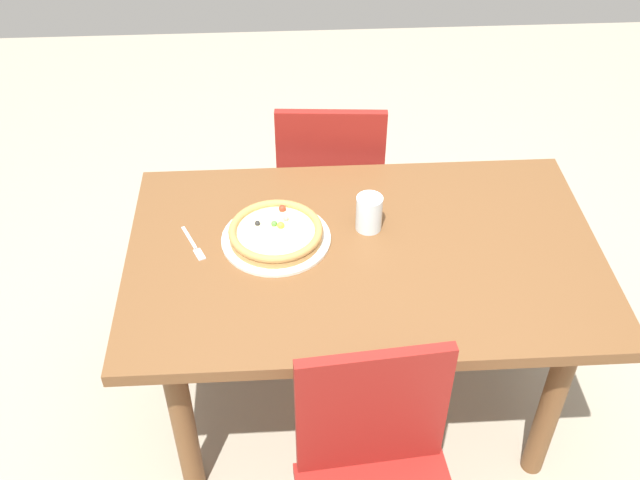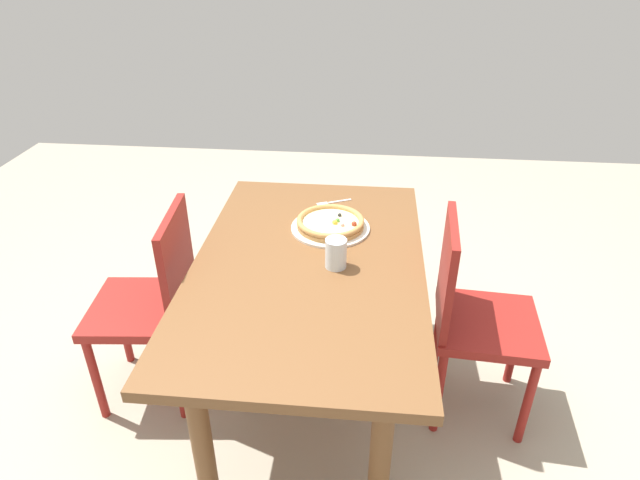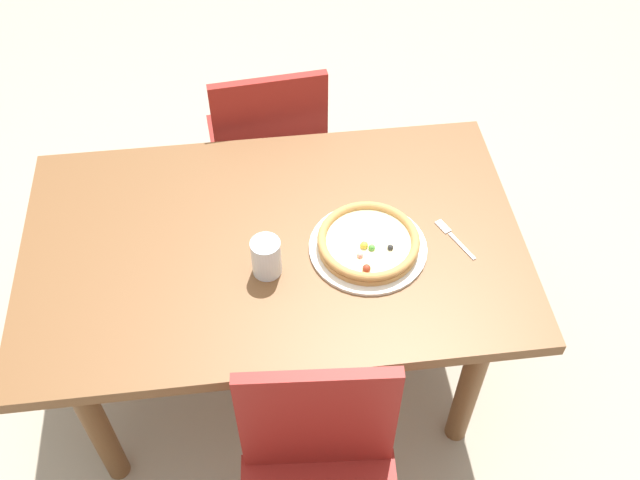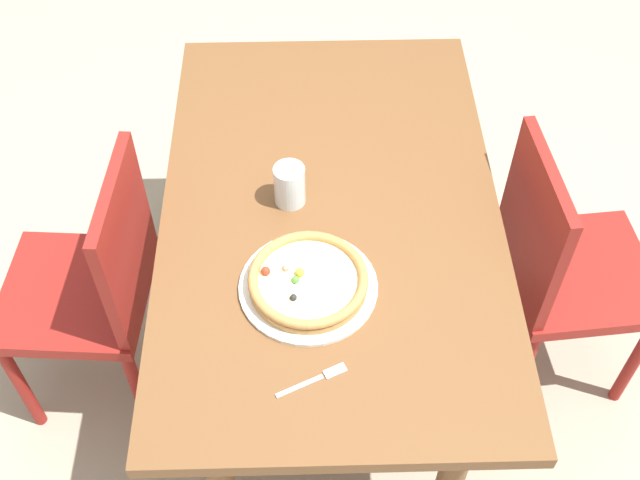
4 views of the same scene
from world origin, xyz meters
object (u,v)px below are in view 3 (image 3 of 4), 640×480
plate (368,248)px  fork (452,236)px  chair_far (268,149)px  pizza (368,242)px  dining_table (274,263)px  drinking_glass (266,257)px

plate → fork: plate is taller
chair_far → pizza: size_ratio=3.15×
dining_table → fork: bearing=-5.2°
dining_table → drinking_glass: drinking_glass is taller
pizza → drinking_glass: (-0.28, -0.04, 0.03)m
pizza → fork: bearing=3.8°
plate → fork: 0.24m
chair_far → fork: (0.48, -0.69, 0.24)m
pizza → drinking_glass: 0.29m
chair_far → plate: chair_far is taller
dining_table → fork: 0.51m
chair_far → drinking_glass: 0.81m
fork → chair_far: bearing=10.1°
dining_table → drinking_glass: size_ratio=12.31×
dining_table → chair_far: 0.66m
chair_far → plate: bearing=-76.6°
plate → drinking_glass: (-0.28, -0.04, 0.05)m
dining_table → drinking_glass: bearing=-102.0°
chair_far → pizza: 0.79m
drinking_glass → plate: bearing=8.5°
plate → drinking_glass: drinking_glass is taller
plate → fork: size_ratio=2.09×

